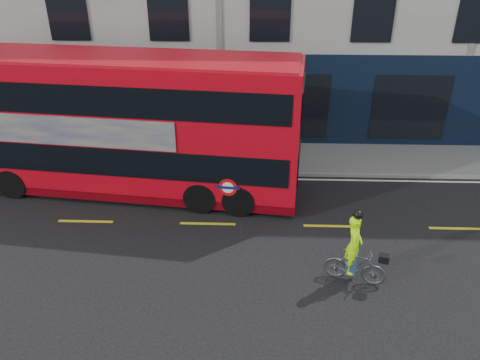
{
  "coord_description": "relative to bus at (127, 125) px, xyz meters",
  "views": [
    {
      "loc": [
        1.49,
        -11.18,
        8.33
      ],
      "look_at": [
        1.06,
        1.36,
        1.7
      ],
      "focal_mm": 35.0,
      "sensor_mm": 36.0,
      "label": 1
    }
  ],
  "objects": [
    {
      "name": "pavement",
      "position": [
        2.94,
        2.71,
        -2.43
      ],
      "size": [
        60.0,
        3.0,
        0.12
      ],
      "primitive_type": "cube",
      "color": "slate",
      "rests_on": "ground"
    },
    {
      "name": "ground",
      "position": [
        2.94,
        -3.79,
        -2.49
      ],
      "size": [
        120.0,
        120.0,
        0.0
      ],
      "primitive_type": "plane",
      "color": "black",
      "rests_on": "ground"
    },
    {
      "name": "lane_dashes",
      "position": [
        2.94,
        -2.29,
        -2.49
      ],
      "size": [
        58.0,
        0.12,
        0.01
      ],
      "primitive_type": null,
      "color": "gold",
      "rests_on": "ground"
    },
    {
      "name": "bus",
      "position": [
        0.0,
        0.0,
        0.0
      ],
      "size": [
        12.27,
        4.08,
        4.86
      ],
      "rotation": [
        0.0,
        0.0,
        -0.11
      ],
      "color": "red",
      "rests_on": "ground"
    },
    {
      "name": "kerb",
      "position": [
        2.94,
        1.21,
        -2.43
      ],
      "size": [
        60.0,
        0.12,
        0.13
      ],
      "primitive_type": "cube",
      "color": "gray",
      "rests_on": "ground"
    },
    {
      "name": "cyclist",
      "position": [
        7.12,
        -4.94,
        -1.75
      ],
      "size": [
        1.72,
        0.91,
        2.2
      ],
      "rotation": [
        0.0,
        0.0,
        -0.29
      ],
      "color": "#444749",
      "rests_on": "ground"
    },
    {
      "name": "road_edge_line",
      "position": [
        2.94,
        0.91,
        -2.49
      ],
      "size": [
        58.0,
        0.1,
        0.01
      ],
      "primitive_type": "cube",
      "color": "silver",
      "rests_on": "ground"
    }
  ]
}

